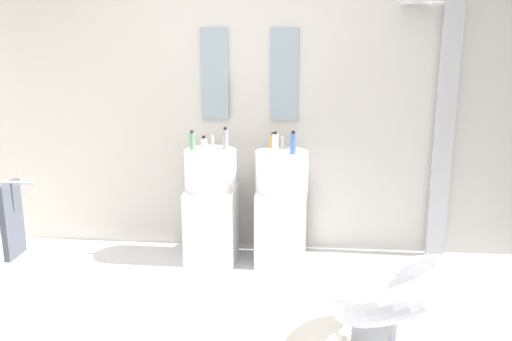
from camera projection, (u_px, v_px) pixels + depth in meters
The scene contains 15 objects.
rear_partition at pixel (250, 96), 4.62m from camera, with size 4.80×0.10×2.60m, color beige.
pedestal_sink_left at pixel (211, 205), 4.51m from camera, with size 0.41×0.41×1.02m.
pedestal_sink_right at pixel (281, 207), 4.46m from camera, with size 0.41×0.41×1.02m.
vanity_mirror_left at pixel (215, 74), 4.54m from camera, with size 0.22×0.03×0.74m, color #8C9EA8.
vanity_mirror_right at pixel (285, 75), 4.48m from camera, with size 0.22×0.03×0.74m, color #8C9EA8.
shower_column at pixel (443, 128), 4.42m from camera, with size 0.49×0.24×2.05m.
lounge_chair at pixel (395, 297), 3.21m from camera, with size 1.07×1.07×0.65m.
towel_rack at pixel (8, 223), 3.61m from camera, with size 0.37×0.22×0.95m.
coffee_mug at pixel (344, 340), 3.30m from camera, with size 0.09×0.09×0.11m, color white.
soap_bottle_green at pixel (192, 141), 4.38m from camera, with size 0.04×0.04×0.16m.
soap_bottle_white at pixel (275, 144), 4.20m from camera, with size 0.04×0.04×0.18m.
soap_bottle_clear at pixel (204, 146), 4.25m from camera, with size 0.05×0.05×0.14m.
soap_bottle_amber at pixel (273, 141), 4.46m from camera, with size 0.05×0.05×0.13m.
soap_bottle_grey at pixel (225, 139), 4.43m from camera, with size 0.05×0.05×0.17m.
soap_bottle_blue at pixel (293, 143), 4.24m from camera, with size 0.05×0.05×0.18m.
Camera 1 is at (0.48, -2.96, 1.85)m, focal length 39.25 mm.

